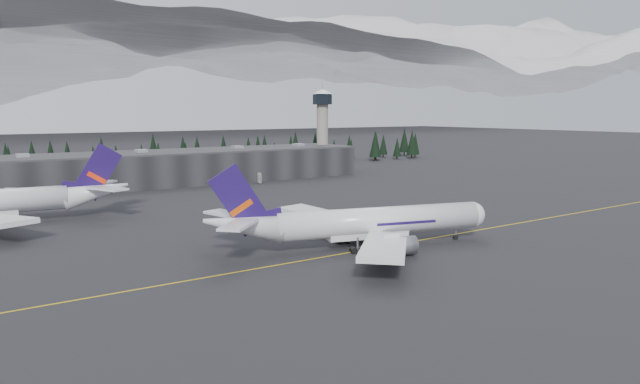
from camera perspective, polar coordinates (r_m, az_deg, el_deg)
ground at (r=120.63m, az=5.38°, el=-5.34°), size 1400.00×1400.00×0.00m
taxiline at (r=119.14m, az=6.00°, el=-5.52°), size 400.00×0.40×0.02m
terminal at (r=228.91m, az=-14.99°, el=2.39°), size 160.00×30.00×12.60m
control_tower at (r=264.85m, az=0.24°, el=7.11°), size 10.00×10.00×37.70m
treeline at (r=263.90m, az=-17.68°, el=3.26°), size 360.00×20.00×15.00m
jet_main at (r=117.51m, az=3.58°, el=-3.12°), size 60.59×54.98×18.21m
gse_vehicle_a at (r=202.09m, az=-21.85°, el=-0.26°), size 2.84×4.85×1.27m
gse_vehicle_b at (r=223.30m, az=-6.00°, el=1.04°), size 4.61×3.37×1.46m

